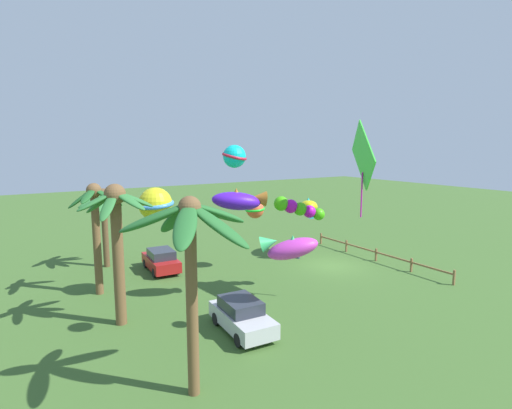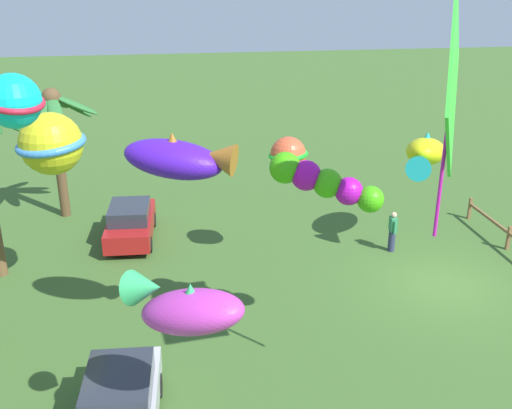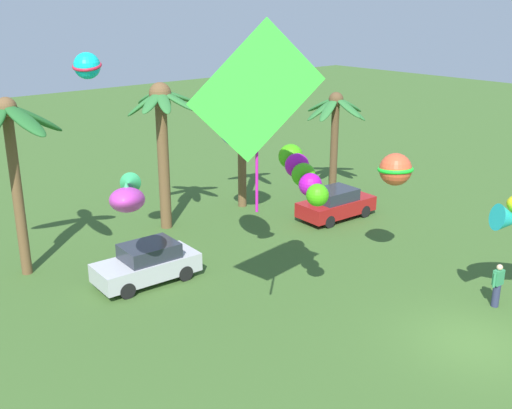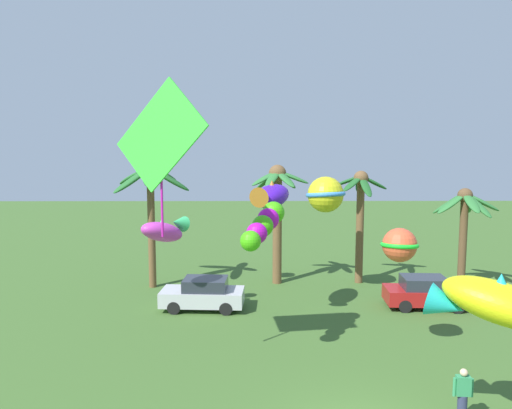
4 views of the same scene
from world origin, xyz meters
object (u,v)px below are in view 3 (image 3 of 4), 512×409
object	(u,v)px
palm_tree_2	(162,125)
kite_ball_6	(87,66)
kite_fish_0	(239,132)
kite_ball_7	(239,117)
parked_car_0	(147,263)
kite_diamond_5	(257,94)
kite_fish_1	(128,197)
kite_tube_4	(302,172)
spectator_0	(497,285)
palm_tree_1	(241,119)
palm_tree_3	(10,138)
kite_ball_3	(395,169)
palm_tree_0	(335,117)
parked_car_1	(336,204)

from	to	relation	value
palm_tree_2	kite_ball_6	bearing A→B (deg)	-145.25
palm_tree_2	kite_fish_0	bearing A→B (deg)	-95.76
kite_fish_0	kite_ball_7	world-z (taller)	kite_fish_0
parked_car_0	kite_diamond_5	distance (m)	9.99
kite_fish_1	kite_diamond_5	world-z (taller)	kite_diamond_5
kite_fish_0	kite_tube_4	distance (m)	3.70
spectator_0	kite_fish_1	world-z (taller)	kite_fish_1
palm_tree_1	kite_ball_7	size ratio (longest dim) A/B	2.35
palm_tree_3	kite_ball_3	bearing A→B (deg)	-40.49
palm_tree_1	kite_ball_6	distance (m)	10.91
palm_tree_0	kite_ball_3	size ratio (longest dim) A/B	3.29
kite_diamond_5	kite_ball_7	distance (m)	11.31
palm_tree_2	spectator_0	size ratio (longest dim) A/B	4.25
palm_tree_0	kite_ball_3	distance (m)	10.48
palm_tree_0	palm_tree_2	xyz separation A→B (m)	(-9.92, 1.42, 0.68)
palm_tree_2	kite_ball_7	world-z (taller)	palm_tree_2
palm_tree_3	kite_ball_7	bearing A→B (deg)	-11.31
parked_car_1	palm_tree_0	bearing A→B (deg)	44.35
palm_tree_3	kite_fish_1	distance (m)	5.73
palm_tree_2	kite_tube_4	world-z (taller)	palm_tree_2
kite_ball_7	spectator_0	bearing A→B (deg)	-79.79
palm_tree_2	palm_tree_3	distance (m)	7.01
palm_tree_2	kite_fish_0	distance (m)	6.28
kite_ball_3	kite_diamond_5	size ratio (longest dim) A/B	0.34
parked_car_1	kite_fish_1	size ratio (longest dim) A/B	1.46
spectator_0	kite_tube_4	bearing A→B (deg)	141.15
kite_fish_0	kite_ball_3	distance (m)	5.98
palm_tree_0	parked_car_0	bearing A→B (deg)	-167.33
kite_ball_6	kite_fish_1	bearing A→B (deg)	-94.82
palm_tree_3	spectator_0	distance (m)	18.13
kite_fish_0	kite_tube_4	xyz separation A→B (m)	(-0.37, -3.61, -0.68)
palm_tree_0	kite_diamond_5	xyz separation A→B (m)	(-14.21, -10.00, 3.72)
kite_tube_4	kite_diamond_5	distance (m)	4.74
kite_diamond_5	kite_ball_6	xyz separation A→B (m)	(-0.72, 7.94, 0.14)
parked_car_0	kite_tube_4	bearing A→B (deg)	-62.56
palm_tree_3	kite_tube_4	size ratio (longest dim) A/B	2.43
kite_diamond_5	kite_fish_0	bearing A→B (deg)	54.89
kite_fish_0	palm_tree_2	bearing A→B (deg)	84.24
kite_tube_4	kite_ball_3	bearing A→B (deg)	-1.50
parked_car_0	kite_diamond_5	bearing A→B (deg)	-94.42
palm_tree_0	kite_diamond_5	size ratio (longest dim) A/B	1.10
kite_fish_0	kite_ball_7	xyz separation A→B (m)	(2.92, 3.61, -0.28)
kite_fish_0	kite_tube_4	bearing A→B (deg)	-95.80
palm_tree_1	palm_tree_2	distance (m)	4.69
parked_car_1	kite_fish_1	bearing A→B (deg)	-171.97
kite_ball_3	parked_car_0	bearing A→B (deg)	144.26
kite_tube_4	spectator_0	bearing A→B (deg)	-38.85
palm_tree_0	kite_tube_4	xyz separation A→B (m)	(-10.91, -8.40, 0.72)
palm_tree_0	kite_fish_1	bearing A→B (deg)	-162.99
kite_tube_4	palm_tree_2	bearing A→B (deg)	84.23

